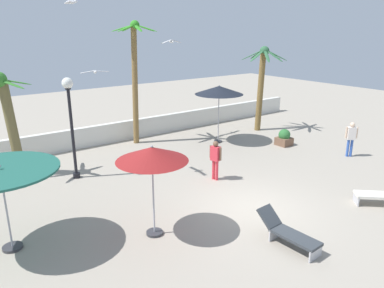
{
  "coord_description": "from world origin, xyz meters",
  "views": [
    {
      "loc": [
        -8.32,
        -7.78,
        5.77
      ],
      "look_at": [
        0.0,
        3.46,
        1.4
      ],
      "focal_mm": 34.68,
      "sensor_mm": 36.0,
      "label": 1
    }
  ],
  "objects_px": {
    "lounge_chair_1": "(288,232)",
    "guest_0": "(351,136)",
    "patio_umbrella_0": "(219,90)",
    "patio_umbrella_2": "(1,174)",
    "palm_tree_2": "(135,70)",
    "palm_tree_0": "(262,78)",
    "lounge_chair_0": "(384,194)",
    "planter": "(284,138)",
    "guest_1": "(215,157)",
    "seagull_1": "(71,2)",
    "seagull_0": "(171,42)",
    "seagull_2": "(95,72)",
    "lamp_post_1": "(70,113)",
    "patio_umbrella_1": "(152,155)",
    "palm_tree_1": "(8,113)"
  },
  "relations": [
    {
      "from": "lounge_chair_1",
      "to": "guest_0",
      "type": "relative_size",
      "value": 1.16
    },
    {
      "from": "patio_umbrella_0",
      "to": "patio_umbrella_2",
      "type": "distance_m",
      "value": 11.84
    },
    {
      "from": "palm_tree_2",
      "to": "guest_0",
      "type": "height_order",
      "value": "palm_tree_2"
    },
    {
      "from": "lounge_chair_1",
      "to": "palm_tree_0",
      "type": "bearing_deg",
      "value": 47.22
    },
    {
      "from": "lounge_chair_0",
      "to": "planter",
      "type": "bearing_deg",
      "value": 68.23
    },
    {
      "from": "lounge_chair_1",
      "to": "guest_1",
      "type": "distance_m",
      "value": 5.01
    },
    {
      "from": "palm_tree_2",
      "to": "guest_1",
      "type": "bearing_deg",
      "value": -89.72
    },
    {
      "from": "patio_umbrella_2",
      "to": "seagull_1",
      "type": "bearing_deg",
      "value": 45.15
    },
    {
      "from": "seagull_0",
      "to": "planter",
      "type": "xyz_separation_m",
      "value": [
        3.65,
        -4.87,
        -4.73
      ]
    },
    {
      "from": "patio_umbrella_0",
      "to": "seagull_2",
      "type": "height_order",
      "value": "seagull_2"
    },
    {
      "from": "patio_umbrella_2",
      "to": "lamp_post_1",
      "type": "xyz_separation_m",
      "value": [
        3.22,
        3.92,
        0.49
      ]
    },
    {
      "from": "seagull_0",
      "to": "palm_tree_2",
      "type": "bearing_deg",
      "value": 178.87
    },
    {
      "from": "guest_1",
      "to": "patio_umbrella_1",
      "type": "bearing_deg",
      "value": -152.64
    },
    {
      "from": "palm_tree_0",
      "to": "lounge_chair_0",
      "type": "distance_m",
      "value": 10.51
    },
    {
      "from": "lounge_chair_1",
      "to": "palm_tree_2",
      "type": "bearing_deg",
      "value": 83.03
    },
    {
      "from": "palm_tree_0",
      "to": "lounge_chair_0",
      "type": "relative_size",
      "value": 2.76
    },
    {
      "from": "lamp_post_1",
      "to": "guest_1",
      "type": "height_order",
      "value": "lamp_post_1"
    },
    {
      "from": "patio_umbrella_0",
      "to": "palm_tree_1",
      "type": "relative_size",
      "value": 0.71
    },
    {
      "from": "guest_1",
      "to": "seagull_0",
      "type": "height_order",
      "value": "seagull_0"
    },
    {
      "from": "guest_1",
      "to": "seagull_0",
      "type": "distance_m",
      "value": 7.81
    },
    {
      "from": "palm_tree_0",
      "to": "planter",
      "type": "relative_size",
      "value": 5.68
    },
    {
      "from": "lamp_post_1",
      "to": "guest_1",
      "type": "distance_m",
      "value": 5.85
    },
    {
      "from": "patio_umbrella_2",
      "to": "planter",
      "type": "xyz_separation_m",
      "value": [
        13.38,
        1.83,
        -1.81
      ]
    },
    {
      "from": "lamp_post_1",
      "to": "palm_tree_1",
      "type": "bearing_deg",
      "value": 139.49
    },
    {
      "from": "patio_umbrella_0",
      "to": "planter",
      "type": "relative_size",
      "value": 3.56
    },
    {
      "from": "palm_tree_0",
      "to": "patio_umbrella_1",
      "type": "bearing_deg",
      "value": -149.97
    },
    {
      "from": "patio_umbrella_1",
      "to": "guest_0",
      "type": "relative_size",
      "value": 1.66
    },
    {
      "from": "seagull_0",
      "to": "palm_tree_1",
      "type": "bearing_deg",
      "value": -172.2
    },
    {
      "from": "guest_0",
      "to": "seagull_2",
      "type": "relative_size",
      "value": 1.33
    },
    {
      "from": "lamp_post_1",
      "to": "guest_1",
      "type": "bearing_deg",
      "value": -38.48
    },
    {
      "from": "palm_tree_2",
      "to": "seagull_2",
      "type": "relative_size",
      "value": 4.95
    },
    {
      "from": "palm_tree_0",
      "to": "guest_1",
      "type": "height_order",
      "value": "palm_tree_0"
    },
    {
      "from": "seagull_1",
      "to": "palm_tree_1",
      "type": "bearing_deg",
      "value": 136.98
    },
    {
      "from": "patio_umbrella_0",
      "to": "patio_umbrella_1",
      "type": "relative_size",
      "value": 1.11
    },
    {
      "from": "lounge_chair_1",
      "to": "seagull_1",
      "type": "xyz_separation_m",
      "value": [
        -2.71,
        7.85,
        6.26
      ]
    },
    {
      "from": "patio_umbrella_0",
      "to": "palm_tree_0",
      "type": "distance_m",
      "value": 3.64
    },
    {
      "from": "seagull_2",
      "to": "palm_tree_0",
      "type": "bearing_deg",
      "value": -6.93
    },
    {
      "from": "patio_umbrella_0",
      "to": "guest_0",
      "type": "relative_size",
      "value": 1.83
    },
    {
      "from": "patio_umbrella_1",
      "to": "patio_umbrella_2",
      "type": "distance_m",
      "value": 3.91
    },
    {
      "from": "patio_umbrella_0",
      "to": "seagull_1",
      "type": "xyz_separation_m",
      "value": [
        -7.52,
        -0.78,
        3.9
      ]
    },
    {
      "from": "lamp_post_1",
      "to": "planter",
      "type": "xyz_separation_m",
      "value": [
        10.17,
        -2.09,
        -2.3
      ]
    },
    {
      "from": "patio_umbrella_2",
      "to": "lounge_chair_0",
      "type": "relative_size",
      "value": 1.68
    },
    {
      "from": "patio_umbrella_2",
      "to": "planter",
      "type": "distance_m",
      "value": 13.63
    },
    {
      "from": "lounge_chair_1",
      "to": "lamp_post_1",
      "type": "bearing_deg",
      "value": 109.92
    },
    {
      "from": "patio_umbrella_0",
      "to": "lounge_chair_1",
      "type": "height_order",
      "value": "patio_umbrella_0"
    },
    {
      "from": "palm_tree_0",
      "to": "seagull_1",
      "type": "xyz_separation_m",
      "value": [
        -11.12,
        -1.23,
        3.6
      ]
    },
    {
      "from": "lounge_chair_1",
      "to": "seagull_0",
      "type": "xyz_separation_m",
      "value": [
        3.53,
        11.04,
        4.72
      ]
    },
    {
      "from": "patio_umbrella_2",
      "to": "lamp_post_1",
      "type": "distance_m",
      "value": 5.09
    },
    {
      "from": "patio_umbrella_0",
      "to": "guest_1",
      "type": "xyz_separation_m",
      "value": [
        -3.42,
        -3.85,
        -1.78
      ]
    },
    {
      "from": "seagull_2",
      "to": "guest_0",
      "type": "bearing_deg",
      "value": -37.1
    }
  ]
}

